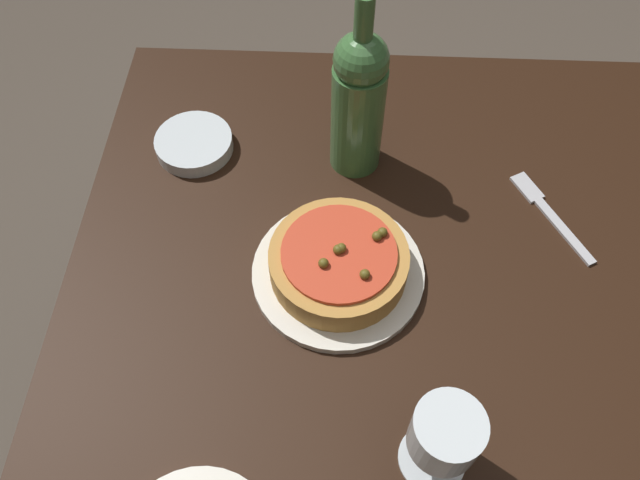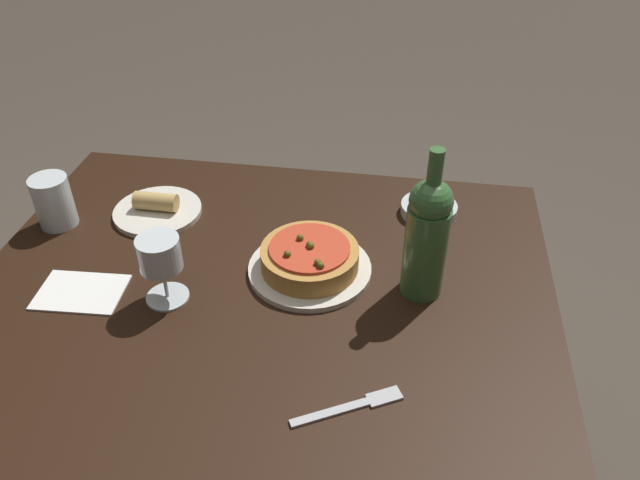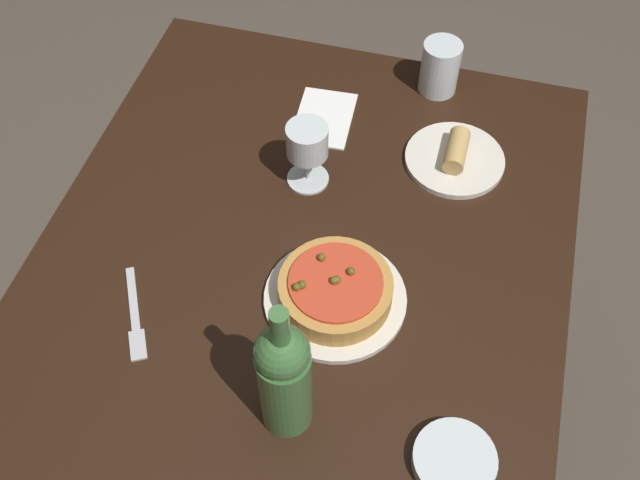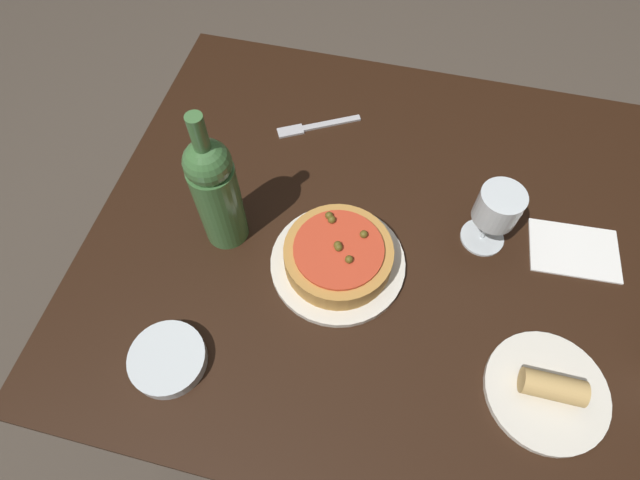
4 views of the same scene
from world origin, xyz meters
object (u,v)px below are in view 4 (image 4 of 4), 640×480
dining_table (386,262)px  side_bowl (168,359)px  pizza (338,255)px  wine_bottle (216,191)px  wine_glass (497,209)px  side_plate (548,390)px  dinner_plate (338,263)px  fork (313,127)px

dining_table → side_bowl: size_ratio=8.96×
pizza → wine_bottle: 0.23m
wine_glass → side_plate: 0.30m
dinner_plate → side_bowl: bearing=46.4°
wine_bottle → side_bowl: 0.28m
pizza → side_plate: bearing=158.5°
dining_table → wine_glass: wine_glass is taller
pizza → fork: bearing=-68.4°
wine_bottle → side_plate: wine_bottle is taller
pizza → wine_bottle: bearing=-5.3°
dining_table → wine_bottle: size_ratio=3.70×
pizza → wine_glass: (-0.25, -0.12, 0.06)m
dining_table → pizza: size_ratio=5.81×
dining_table → dinner_plate: bearing=43.6°
side_bowl → side_plate: bearing=-171.0°
dinner_plate → wine_bottle: wine_bottle is taller
dining_table → side_bowl: side_bowl is taller
wine_bottle → fork: wine_bottle is taller
wine_bottle → side_plate: bearing=164.3°
dinner_plate → side_bowl: (0.23, 0.24, 0.01)m
dinner_plate → side_plate: bearing=158.6°
wine_bottle → dining_table: bearing=-168.5°
dining_table → fork: (0.21, -0.23, 0.10)m
fork → wine_bottle: bearing=43.9°
pizza → side_plate: (-0.37, 0.14, -0.02)m
dining_table → fork: bearing=-47.9°
dining_table → side_bowl: 0.46m
fork → side_bowl: bearing=50.9°
dinner_plate → wine_bottle: (0.21, -0.02, 0.12)m
side_bowl → side_plate: 0.60m
pizza → side_plate: 0.39m
side_bowl → wine_glass: bearing=-143.1°
pizza → wine_glass: wine_glass is taller
side_bowl → dinner_plate: bearing=-133.6°
wine_glass → side_bowl: wine_glass is taller
side_bowl → side_plate: side_plate is taller
dinner_plate → wine_glass: 0.29m
dining_table → fork: 0.33m
pizza → dinner_plate: bearing=89.6°
side_bowl → fork: (-0.10, -0.55, -0.01)m
dining_table → side_plate: side_plate is taller
dinner_plate → side_plate: side_plate is taller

